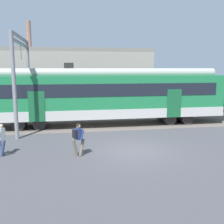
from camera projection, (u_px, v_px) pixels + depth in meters
ground_plane at (134, 150)px, 13.96m from camera, size 160.00×160.00×0.00m
pedestrian_white at (1, 137)px, 12.96m from camera, size 0.55×0.66×1.67m
pedestrian_navy at (78, 137)px, 12.91m from camera, size 0.71×0.50×1.67m
parked_car_tan at (217, 104)px, 26.55m from camera, size 4.06×1.87×1.54m
catenary_gantry at (22, 68)px, 18.68m from camera, size 0.24×6.64×6.53m
background_building at (76, 79)px, 28.85m from camera, size 16.06×5.00×9.20m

